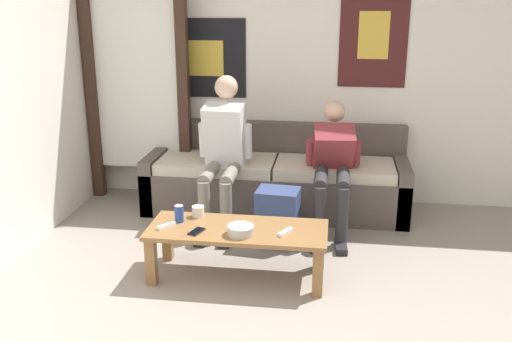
{
  "coord_description": "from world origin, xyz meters",
  "views": [
    {
      "loc": [
        0.45,
        -2.69,
        1.96
      ],
      "look_at": [
        -0.12,
        1.42,
        0.64
      ],
      "focal_mm": 40.0,
      "sensor_mm": 36.0,
      "label": 1
    }
  ],
  "objects_px": {
    "pillar_candle": "(198,211)",
    "game_controller_near_left": "(166,226)",
    "couch": "(276,181)",
    "drink_can_blue": "(179,214)",
    "cell_phone": "(197,231)",
    "coffee_table": "(238,236)",
    "person_seated_adult": "(223,147)",
    "backpack": "(277,218)",
    "game_controller_near_right": "(285,232)",
    "person_seated_teen": "(333,163)",
    "ceramic_bowl": "(241,229)"
  },
  "relations": [
    {
      "from": "pillar_candle",
      "to": "coffee_table",
      "type": "bearing_deg",
      "value": -28.0
    },
    {
      "from": "coffee_table",
      "to": "backpack",
      "type": "xyz_separation_m",
      "value": [
        0.22,
        0.6,
        -0.09
      ]
    },
    {
      "from": "pillar_candle",
      "to": "backpack",
      "type": "bearing_deg",
      "value": 38.27
    },
    {
      "from": "couch",
      "to": "game_controller_near_right",
      "type": "relative_size",
      "value": 16.65
    },
    {
      "from": "backpack",
      "to": "cell_phone",
      "type": "distance_m",
      "value": 0.88
    },
    {
      "from": "pillar_candle",
      "to": "game_controller_near_left",
      "type": "distance_m",
      "value": 0.29
    },
    {
      "from": "person_seated_teen",
      "to": "pillar_candle",
      "type": "xyz_separation_m",
      "value": [
        -0.97,
        -0.83,
        -0.17
      ]
    },
    {
      "from": "couch",
      "to": "coffee_table",
      "type": "relative_size",
      "value": 1.89
    },
    {
      "from": "backpack",
      "to": "ceramic_bowl",
      "type": "height_order",
      "value": "backpack"
    },
    {
      "from": "couch",
      "to": "ceramic_bowl",
      "type": "bearing_deg",
      "value": -93.38
    },
    {
      "from": "couch",
      "to": "coffee_table",
      "type": "bearing_deg",
      "value": -95.31
    },
    {
      "from": "coffee_table",
      "to": "game_controller_near_right",
      "type": "distance_m",
      "value": 0.35
    },
    {
      "from": "backpack",
      "to": "game_controller_near_left",
      "type": "distance_m",
      "value": 0.99
    },
    {
      "from": "person_seated_adult",
      "to": "person_seated_teen",
      "type": "distance_m",
      "value": 0.94
    },
    {
      "from": "person_seated_adult",
      "to": "pillar_candle",
      "type": "xyz_separation_m",
      "value": [
        -0.03,
        -0.82,
        -0.27
      ]
    },
    {
      "from": "coffee_table",
      "to": "drink_can_blue",
      "type": "xyz_separation_m",
      "value": [
        -0.43,
        0.06,
        0.13
      ]
    },
    {
      "from": "pillar_candle",
      "to": "cell_phone",
      "type": "height_order",
      "value": "pillar_candle"
    },
    {
      "from": "couch",
      "to": "cell_phone",
      "type": "bearing_deg",
      "value": -104.99
    },
    {
      "from": "person_seated_teen",
      "to": "ceramic_bowl",
      "type": "height_order",
      "value": "person_seated_teen"
    },
    {
      "from": "backpack",
      "to": "pillar_candle",
      "type": "xyz_separation_m",
      "value": [
        -0.54,
        -0.43,
        0.2
      ]
    },
    {
      "from": "person_seated_adult",
      "to": "backpack",
      "type": "distance_m",
      "value": 0.8
    },
    {
      "from": "drink_can_blue",
      "to": "game_controller_near_right",
      "type": "height_order",
      "value": "drink_can_blue"
    },
    {
      "from": "backpack",
      "to": "game_controller_near_left",
      "type": "height_order",
      "value": "backpack"
    },
    {
      "from": "person_seated_adult",
      "to": "game_controller_near_left",
      "type": "distance_m",
      "value": 1.11
    },
    {
      "from": "person_seated_teen",
      "to": "cell_phone",
      "type": "distance_m",
      "value": 1.45
    },
    {
      "from": "pillar_candle",
      "to": "drink_can_blue",
      "type": "relative_size",
      "value": 0.75
    },
    {
      "from": "person_seated_adult",
      "to": "cell_phone",
      "type": "distance_m",
      "value": 1.14
    },
    {
      "from": "backpack",
      "to": "person_seated_adult",
      "type": "bearing_deg",
      "value": 142.84
    },
    {
      "from": "couch",
      "to": "game_controller_near_right",
      "type": "xyz_separation_m",
      "value": [
        0.21,
        -1.41,
        0.11
      ]
    },
    {
      "from": "person_seated_adult",
      "to": "game_controller_near_left",
      "type": "bearing_deg",
      "value": -101.13
    },
    {
      "from": "coffee_table",
      "to": "pillar_candle",
      "type": "relative_size",
      "value": 13.6
    },
    {
      "from": "pillar_candle",
      "to": "game_controller_near_left",
      "type": "relative_size",
      "value": 0.68
    },
    {
      "from": "couch",
      "to": "pillar_candle",
      "type": "relative_size",
      "value": 25.77
    },
    {
      "from": "cell_phone",
      "to": "person_seated_adult",
      "type": "bearing_deg",
      "value": 91.22
    },
    {
      "from": "person_seated_adult",
      "to": "drink_can_blue",
      "type": "bearing_deg",
      "value": -98.73
    },
    {
      "from": "couch",
      "to": "cell_phone",
      "type": "height_order",
      "value": "couch"
    },
    {
      "from": "couch",
      "to": "person_seated_teen",
      "type": "height_order",
      "value": "person_seated_teen"
    },
    {
      "from": "couch",
      "to": "drink_can_blue",
      "type": "xyz_separation_m",
      "value": [
        -0.56,
        -1.31,
        0.16
      ]
    },
    {
      "from": "ceramic_bowl",
      "to": "pillar_candle",
      "type": "xyz_separation_m",
      "value": [
        -0.36,
        0.28,
        0.0
      ]
    },
    {
      "from": "coffee_table",
      "to": "person_seated_adult",
      "type": "height_order",
      "value": "person_seated_adult"
    },
    {
      "from": "pillar_candle",
      "to": "person_seated_adult",
      "type": "bearing_deg",
      "value": 87.77
    },
    {
      "from": "pillar_candle",
      "to": "person_seated_teen",
      "type": "bearing_deg",
      "value": 40.61
    },
    {
      "from": "pillar_candle",
      "to": "game_controller_near_left",
      "type": "xyz_separation_m",
      "value": [
        -0.17,
        -0.23,
        -0.03
      ]
    },
    {
      "from": "coffee_table",
      "to": "person_seated_teen",
      "type": "height_order",
      "value": "person_seated_teen"
    },
    {
      "from": "person_seated_adult",
      "to": "backpack",
      "type": "xyz_separation_m",
      "value": [
        0.51,
        -0.39,
        -0.47
      ]
    },
    {
      "from": "game_controller_near_left",
      "to": "cell_phone",
      "type": "distance_m",
      "value": 0.23
    },
    {
      "from": "person_seated_teen",
      "to": "game_controller_near_left",
      "type": "relative_size",
      "value": 7.68
    },
    {
      "from": "cell_phone",
      "to": "game_controller_near_right",
      "type": "bearing_deg",
      "value": 5.5
    },
    {
      "from": "backpack",
      "to": "game_controller_near_left",
      "type": "xyz_separation_m",
      "value": [
        -0.72,
        -0.66,
        0.17
      ]
    },
    {
      "from": "couch",
      "to": "person_seated_teen",
      "type": "distance_m",
      "value": 0.7
    }
  ]
}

